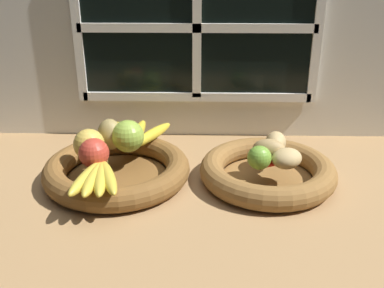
% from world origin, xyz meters
% --- Properties ---
extents(ground_plane, '(1.40, 0.90, 0.03)m').
position_xyz_m(ground_plane, '(0.00, 0.00, -0.01)').
color(ground_plane, '#9E774C').
extents(back_wall, '(1.40, 0.05, 0.55)m').
position_xyz_m(back_wall, '(0.00, 0.30, 0.28)').
color(back_wall, silver).
rests_on(back_wall, ground_plane).
extents(fruit_bowl_left, '(0.34, 0.34, 0.06)m').
position_xyz_m(fruit_bowl_left, '(-0.18, -0.00, 0.03)').
color(fruit_bowl_left, brown).
rests_on(fruit_bowl_left, ground_plane).
extents(fruit_bowl_right, '(0.32, 0.32, 0.06)m').
position_xyz_m(fruit_bowl_right, '(0.17, -0.00, 0.03)').
color(fruit_bowl_right, brown).
rests_on(fruit_bowl_right, ground_plane).
extents(apple_red_front, '(0.07, 0.07, 0.07)m').
position_xyz_m(apple_red_front, '(-0.22, -0.04, 0.09)').
color(apple_red_front, '#B73828').
rests_on(apple_red_front, fruit_bowl_left).
extents(apple_green_back, '(0.08, 0.08, 0.08)m').
position_xyz_m(apple_green_back, '(-0.16, 0.04, 0.09)').
color(apple_green_back, '#8CAD3D').
rests_on(apple_green_back, fruit_bowl_left).
extents(apple_golden_left, '(0.07, 0.07, 0.07)m').
position_xyz_m(apple_golden_left, '(-0.24, 0.00, 0.09)').
color(apple_golden_left, gold).
rests_on(apple_golden_left, fruit_bowl_left).
extents(pear_brown, '(0.08, 0.08, 0.08)m').
position_xyz_m(pear_brown, '(-0.20, 0.05, 0.09)').
color(pear_brown, olive).
rests_on(pear_brown, fruit_bowl_left).
extents(banana_bunch_front, '(0.11, 0.17, 0.03)m').
position_xyz_m(banana_bunch_front, '(-0.20, -0.12, 0.07)').
color(banana_bunch_front, gold).
rests_on(banana_bunch_front, fruit_bowl_left).
extents(banana_bunch_back, '(0.17, 0.19, 0.03)m').
position_xyz_m(banana_bunch_back, '(-0.15, 0.11, 0.07)').
color(banana_bunch_back, gold).
rests_on(banana_bunch_back, fruit_bowl_left).
extents(potato_back, '(0.06, 0.08, 0.05)m').
position_xyz_m(potato_back, '(0.19, 0.04, 0.08)').
color(potato_back, tan).
rests_on(potato_back, fruit_bowl_right).
extents(potato_small, '(0.09, 0.09, 0.04)m').
position_xyz_m(potato_small, '(0.20, -0.04, 0.08)').
color(potato_small, tan).
rests_on(potato_small, fruit_bowl_right).
extents(potato_large, '(0.08, 0.06, 0.05)m').
position_xyz_m(potato_large, '(0.17, -0.00, 0.08)').
color(potato_large, '#A38451').
rests_on(potato_large, fruit_bowl_right).
extents(lime_near, '(0.05, 0.05, 0.05)m').
position_xyz_m(lime_near, '(0.14, -0.04, 0.08)').
color(lime_near, '#6B9E33').
rests_on(lime_near, fruit_bowl_right).
extents(chili_pepper, '(0.10, 0.04, 0.02)m').
position_xyz_m(chili_pepper, '(0.19, -0.03, 0.07)').
color(chili_pepper, red).
rests_on(chili_pepper, fruit_bowl_right).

